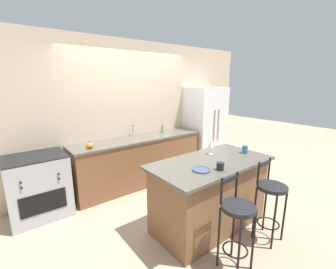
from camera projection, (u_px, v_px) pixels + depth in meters
The scene contains 15 objects.
ground_plane at pixel (150, 189), 4.16m from camera, with size 18.00×18.00×0.00m, color tan.
wall_back at pixel (130, 113), 4.37m from camera, with size 6.00×0.07×2.70m.
back_counter at pixel (139, 160), 4.34m from camera, with size 2.54×0.66×0.92m.
sink_faucet at pixel (133, 129), 4.35m from camera, with size 0.02×0.13×0.22m.
kitchen_island at pixel (210, 193), 3.04m from camera, with size 1.66×0.86×0.93m.
refrigerator at pixel (205, 127), 5.25m from camera, with size 0.84×0.70×1.82m.
oven_range at pixel (38, 186), 3.27m from camera, with size 0.79×0.69×0.92m.
bar_stool_near at pixel (237, 218), 2.28m from camera, with size 0.35×0.35×1.02m.
bar_stool_far at pixel (271, 196), 2.72m from camera, with size 0.35×0.35×1.02m.
dinner_plate at pixel (201, 170), 2.62m from camera, with size 0.22×0.22×0.02m.
wine_glass at pixel (211, 144), 3.18m from camera, with size 0.07×0.07×0.20m.
coffee_mug at pixel (220, 166), 2.63m from camera, with size 0.12×0.09×0.09m.
tumbler_cup at pixel (245, 149), 3.24m from camera, with size 0.08×0.08×0.11m.
pumpkin_decoration at pixel (90, 146), 3.53m from camera, with size 0.12×0.12×0.11m.
soap_bottle at pixel (162, 129), 4.61m from camera, with size 0.06×0.06×0.17m.
Camera 1 is at (-2.09, -3.21, 1.95)m, focal length 24.00 mm.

